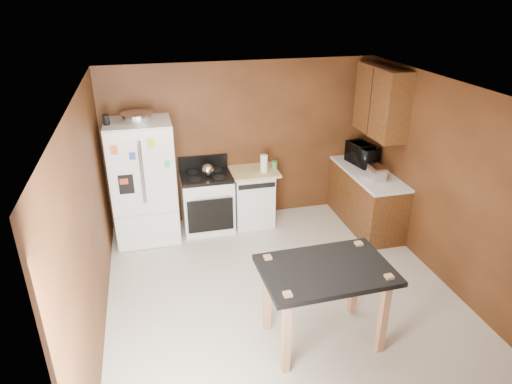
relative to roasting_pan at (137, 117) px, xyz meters
name	(u,v)px	position (x,y,z in m)	size (l,w,h in m)	color
floor	(282,295)	(1.55, -1.90, -1.85)	(4.50, 4.50, 0.00)	beige
ceiling	(288,93)	(1.55, -1.90, 0.65)	(4.50, 4.50, 0.00)	white
wall_back	(243,143)	(1.55, 0.35, -0.60)	(4.20, 4.20, 0.00)	brown
wall_front	(381,344)	(1.55, -4.15, -0.60)	(4.20, 4.20, 0.00)	brown
wall_left	(89,226)	(-0.55, -1.90, -0.60)	(4.50, 4.50, 0.00)	brown
wall_right	(449,186)	(3.65, -1.90, -0.60)	(4.50, 4.50, 0.00)	brown
roasting_pan	(137,117)	(0.00, 0.00, 0.00)	(0.44, 0.44, 0.11)	silver
pen_cup	(106,120)	(-0.40, -0.10, 0.01)	(0.09, 0.09, 0.13)	black
kettle	(208,170)	(0.93, -0.03, -0.86)	(0.19, 0.19, 0.19)	silver
paper_towel	(264,163)	(1.79, -0.04, -0.83)	(0.11, 0.11, 0.27)	white
green_canister	(274,165)	(1.99, 0.08, -0.91)	(0.09, 0.09, 0.10)	green
toaster	(377,173)	(3.31, -0.75, -0.85)	(0.17, 0.28, 0.21)	silver
microwave	(362,155)	(3.38, -0.11, -0.81)	(0.54, 0.36, 0.30)	black
refrigerator	(144,182)	(0.00, -0.04, -0.95)	(0.90, 0.80, 1.80)	white
gas_range	(207,201)	(0.91, 0.02, -1.39)	(0.76, 0.68, 1.10)	white
dishwasher	(252,196)	(1.63, 0.04, -1.40)	(0.78, 0.63, 0.89)	white
right_cabinets	(371,170)	(3.38, -0.42, -0.95)	(0.63, 1.58, 2.45)	brown
island	(325,279)	(1.73, -2.74, -1.08)	(1.34, 0.91, 0.94)	black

